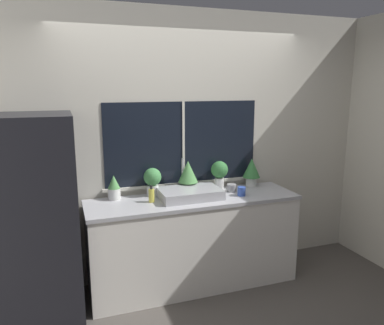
{
  "coord_description": "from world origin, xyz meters",
  "views": [
    {
      "loc": [
        -1.16,
        -2.97,
        1.97
      ],
      "look_at": [
        -0.02,
        0.28,
        1.25
      ],
      "focal_mm": 35.0,
      "sensor_mm": 36.0,
      "label": 1
    }
  ],
  "objects_px": {
    "potted_plant_left": "(152,180)",
    "soap_bottle": "(151,195)",
    "refrigerator": "(32,220)",
    "mug_blue": "(242,191)",
    "potted_plant_far_left": "(114,187)",
    "sink": "(190,193)",
    "potted_plant_center": "(188,173)",
    "potted_plant_far_right": "(252,170)",
    "mug_grey": "(232,188)",
    "potted_plant_right": "(219,172)"
  },
  "relations": [
    {
      "from": "potted_plant_left",
      "to": "soap_bottle",
      "type": "height_order",
      "value": "potted_plant_left"
    },
    {
      "from": "refrigerator",
      "to": "mug_blue",
      "type": "relative_size",
      "value": 19.8
    },
    {
      "from": "potted_plant_far_left",
      "to": "soap_bottle",
      "type": "bearing_deg",
      "value": -32.8
    },
    {
      "from": "sink",
      "to": "soap_bottle",
      "type": "distance_m",
      "value": 0.38
    },
    {
      "from": "soap_bottle",
      "to": "potted_plant_center",
      "type": "bearing_deg",
      "value": 25.38
    },
    {
      "from": "potted_plant_far_right",
      "to": "mug_blue",
      "type": "xyz_separation_m",
      "value": [
        -0.26,
        -0.29,
        -0.13
      ]
    },
    {
      "from": "sink",
      "to": "potted_plant_center",
      "type": "distance_m",
      "value": 0.25
    },
    {
      "from": "soap_bottle",
      "to": "mug_blue",
      "type": "xyz_separation_m",
      "value": [
        0.88,
        -0.09,
        -0.02
      ]
    },
    {
      "from": "refrigerator",
      "to": "mug_grey",
      "type": "height_order",
      "value": "refrigerator"
    },
    {
      "from": "sink",
      "to": "potted_plant_far_right",
      "type": "relative_size",
      "value": 1.95
    },
    {
      "from": "soap_bottle",
      "to": "potted_plant_left",
      "type": "bearing_deg",
      "value": 73.42
    },
    {
      "from": "refrigerator",
      "to": "mug_grey",
      "type": "relative_size",
      "value": 18.19
    },
    {
      "from": "potted_plant_far_left",
      "to": "sink",
      "type": "bearing_deg",
      "value": -15.7
    },
    {
      "from": "potted_plant_far_right",
      "to": "potted_plant_far_left",
      "type": "bearing_deg",
      "value": 180.0
    },
    {
      "from": "potted_plant_left",
      "to": "mug_blue",
      "type": "height_order",
      "value": "potted_plant_left"
    },
    {
      "from": "potted_plant_right",
      "to": "mug_grey",
      "type": "xyz_separation_m",
      "value": [
        0.08,
        -0.13,
        -0.14
      ]
    },
    {
      "from": "potted_plant_far_right",
      "to": "potted_plant_right",
      "type": "bearing_deg",
      "value": 180.0
    },
    {
      "from": "refrigerator",
      "to": "sink",
      "type": "relative_size",
      "value": 2.98
    },
    {
      "from": "sink",
      "to": "potted_plant_far_right",
      "type": "xyz_separation_m",
      "value": [
        0.77,
        0.19,
        0.13
      ]
    },
    {
      "from": "sink",
      "to": "potted_plant_right",
      "type": "xyz_separation_m",
      "value": [
        0.39,
        0.19,
        0.14
      ]
    },
    {
      "from": "potted_plant_far_left",
      "to": "potted_plant_left",
      "type": "distance_m",
      "value": 0.38
    },
    {
      "from": "sink",
      "to": "potted_plant_center",
      "type": "xyz_separation_m",
      "value": [
        0.05,
        0.19,
        0.15
      ]
    },
    {
      "from": "refrigerator",
      "to": "mug_grey",
      "type": "bearing_deg",
      "value": 3.45
    },
    {
      "from": "sink",
      "to": "soap_bottle",
      "type": "xyz_separation_m",
      "value": [
        -0.38,
        -0.01,
        0.02
      ]
    },
    {
      "from": "potted_plant_far_left",
      "to": "mug_blue",
      "type": "bearing_deg",
      "value": -13.8
    },
    {
      "from": "potted_plant_left",
      "to": "mug_grey",
      "type": "bearing_deg",
      "value": -9.3
    },
    {
      "from": "soap_bottle",
      "to": "refrigerator",
      "type": "bearing_deg",
      "value": -177.74
    },
    {
      "from": "potted_plant_far_left",
      "to": "mug_blue",
      "type": "distance_m",
      "value": 1.23
    },
    {
      "from": "potted_plant_center",
      "to": "mug_grey",
      "type": "bearing_deg",
      "value": -16.96
    },
    {
      "from": "mug_grey",
      "to": "potted_plant_center",
      "type": "bearing_deg",
      "value": 163.04
    },
    {
      "from": "potted_plant_center",
      "to": "mug_grey",
      "type": "height_order",
      "value": "potted_plant_center"
    },
    {
      "from": "mug_blue",
      "to": "potted_plant_left",
      "type": "bearing_deg",
      "value": 160.32
    },
    {
      "from": "mug_blue",
      "to": "potted_plant_far_left",
      "type": "bearing_deg",
      "value": 166.2
    },
    {
      "from": "refrigerator",
      "to": "potted_plant_right",
      "type": "distance_m",
      "value": 1.83
    },
    {
      "from": "potted_plant_far_left",
      "to": "mug_blue",
      "type": "relative_size",
      "value": 2.66
    },
    {
      "from": "potted_plant_far_left",
      "to": "mug_blue",
      "type": "height_order",
      "value": "potted_plant_far_left"
    },
    {
      "from": "potted_plant_center",
      "to": "potted_plant_right",
      "type": "height_order",
      "value": "potted_plant_center"
    },
    {
      "from": "potted_plant_far_left",
      "to": "mug_grey",
      "type": "xyz_separation_m",
      "value": [
        1.17,
        -0.13,
        -0.08
      ]
    },
    {
      "from": "potted_plant_right",
      "to": "potted_plant_center",
      "type": "bearing_deg",
      "value": 180.0
    },
    {
      "from": "potted_plant_center",
      "to": "refrigerator",
      "type": "bearing_deg",
      "value": -170.54
    },
    {
      "from": "potted_plant_left",
      "to": "potted_plant_far_left",
      "type": "bearing_deg",
      "value": 180.0
    },
    {
      "from": "soap_bottle",
      "to": "mug_blue",
      "type": "height_order",
      "value": "soap_bottle"
    },
    {
      "from": "potted_plant_far_left",
      "to": "soap_bottle",
      "type": "relative_size",
      "value": 1.47
    },
    {
      "from": "potted_plant_far_right",
      "to": "soap_bottle",
      "type": "height_order",
      "value": "potted_plant_far_right"
    },
    {
      "from": "potted_plant_right",
      "to": "potted_plant_far_left",
      "type": "bearing_deg",
      "value": 180.0
    },
    {
      "from": "potted_plant_center",
      "to": "mug_blue",
      "type": "relative_size",
      "value": 3.66
    },
    {
      "from": "refrigerator",
      "to": "potted_plant_left",
      "type": "relative_size",
      "value": 6.32
    },
    {
      "from": "soap_bottle",
      "to": "mug_grey",
      "type": "relative_size",
      "value": 1.66
    },
    {
      "from": "sink",
      "to": "potted_plant_left",
      "type": "height_order",
      "value": "sink"
    },
    {
      "from": "potted_plant_left",
      "to": "potted_plant_far_right",
      "type": "distance_m",
      "value": 1.09
    }
  ]
}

